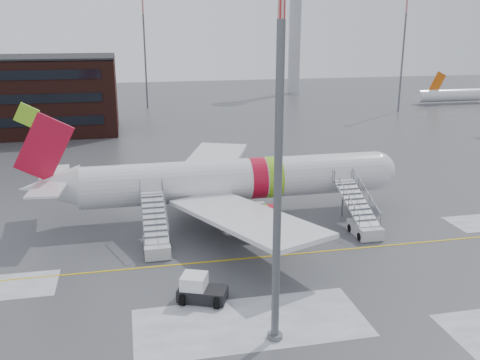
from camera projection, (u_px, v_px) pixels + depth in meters
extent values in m
plane|color=#494C4F|center=(295.00, 249.00, 42.86)|extent=(260.00, 260.00, 0.00)
cylinder|color=silver|center=(235.00, 179.00, 49.46)|extent=(28.00, 3.80, 3.80)
sphere|color=silver|center=(375.00, 171.00, 52.28)|extent=(3.80, 3.80, 3.80)
cube|color=black|center=(386.00, 165.00, 52.35)|extent=(1.09, 1.60, 0.97)
cone|color=silver|center=(50.00, 188.00, 46.09)|extent=(5.20, 3.72, 3.72)
cube|color=#B60E29|center=(44.00, 148.00, 45.06)|extent=(5.27, 0.30, 6.09)
cube|color=#88D221|center=(27.00, 115.00, 44.05)|extent=(2.16, 0.26, 2.16)
cube|color=silver|center=(55.00, 172.00, 48.38)|extent=(3.07, 4.85, 0.18)
cube|color=silver|center=(47.00, 189.00, 43.50)|extent=(3.07, 4.85, 0.18)
cube|color=silver|center=(210.00, 163.00, 57.40)|extent=(10.72, 15.97, 1.13)
cube|color=silver|center=(245.00, 217.00, 41.46)|extent=(10.72, 15.97, 1.13)
cylinder|color=silver|center=(230.00, 183.00, 54.99)|extent=(3.40, 2.10, 2.10)
cylinder|color=silver|center=(254.00, 218.00, 45.24)|extent=(3.40, 2.10, 2.10)
cylinder|color=#595B60|center=(355.00, 197.00, 52.62)|extent=(0.20, 0.20, 1.80)
cylinder|color=black|center=(354.00, 202.00, 52.74)|extent=(0.90, 0.56, 0.90)
cylinder|color=black|center=(226.00, 203.00, 52.47)|extent=(0.90, 0.56, 0.90)
cylinder|color=black|center=(235.00, 219.00, 47.97)|extent=(0.90, 0.56, 0.90)
cube|color=silver|center=(365.00, 229.00, 45.42)|extent=(2.00, 3.20, 1.00)
cube|color=silver|center=(356.00, 203.00, 46.91)|extent=(1.90, 5.87, 2.52)
cube|color=silver|center=(342.00, 180.00, 49.67)|extent=(1.90, 1.40, 0.15)
cylinder|color=#595B60|center=(343.00, 198.00, 49.78)|extent=(0.16, 0.16, 3.40)
cylinder|color=black|center=(360.00, 237.00, 44.35)|extent=(0.25, 0.70, 0.70)
cylinder|color=black|center=(370.00, 226.00, 46.59)|extent=(0.25, 0.70, 0.70)
cube|color=silver|center=(157.00, 247.00, 41.87)|extent=(2.00, 3.20, 1.00)
cube|color=silver|center=(154.00, 218.00, 43.37)|extent=(1.90, 5.87, 2.52)
cube|color=silver|center=(151.00, 192.00, 46.13)|extent=(1.90, 1.40, 0.15)
cylinder|color=#595B60|center=(152.00, 212.00, 46.24)|extent=(0.16, 0.16, 3.40)
cylinder|color=black|center=(146.00, 255.00, 40.81)|extent=(0.25, 0.70, 0.70)
cylinder|color=black|center=(167.00, 243.00, 43.05)|extent=(0.25, 0.70, 0.70)
cube|color=black|center=(203.00, 294.00, 34.72)|extent=(3.52, 2.73, 0.78)
cube|color=white|center=(194.00, 282.00, 34.59)|extent=(2.03, 2.03, 1.00)
cube|color=black|center=(194.00, 277.00, 34.48)|extent=(1.79, 1.85, 0.17)
cylinder|color=black|center=(183.00, 300.00, 34.20)|extent=(0.60, 0.85, 0.78)
cylinder|color=black|center=(217.00, 303.00, 33.83)|extent=(0.60, 0.85, 0.78)
cylinder|color=black|center=(189.00, 288.00, 35.68)|extent=(0.60, 0.85, 0.78)
cylinder|color=black|center=(222.00, 291.00, 35.30)|extent=(0.60, 0.85, 0.78)
cylinder|color=#595B60|center=(278.00, 193.00, 28.19)|extent=(0.44, 0.44, 17.59)
cylinder|color=#595B60|center=(275.00, 336.00, 30.64)|extent=(0.90, 0.90, 0.30)
cylinder|color=#B2B5BA|center=(295.00, 37.00, 134.05)|extent=(3.00, 3.00, 28.00)
cylinder|color=#595B60|center=(402.00, 64.00, 106.76)|extent=(0.36, 0.36, 19.20)
cylinder|color=#CC7272|center=(407.00, 3.00, 103.51)|extent=(0.32, 0.32, 4.32)
cylinder|color=#595B60|center=(145.00, 62.00, 111.69)|extent=(0.36, 0.36, 19.20)
cylinder|color=#CC7272|center=(143.00, 4.00, 108.43)|extent=(0.32, 0.32, 4.32)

